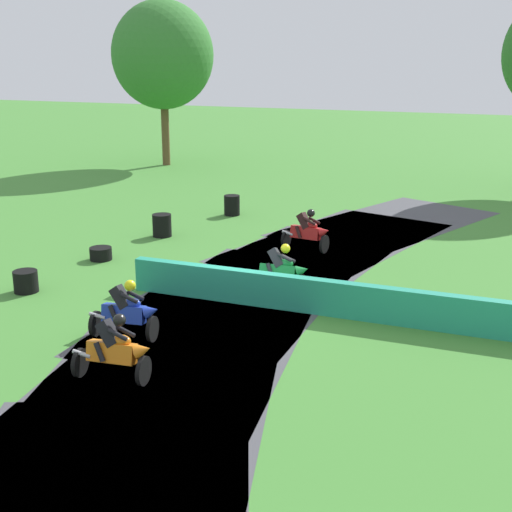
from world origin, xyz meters
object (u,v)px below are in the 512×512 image
Objects in this scene: tire_stack_mid_a at (162,225)px; motorcycle_fourth_orange at (115,349)px; motorcycle_trailing_blue at (127,311)px; motorcycle_chase_green at (281,270)px; tire_stack_near at (232,205)px; tire_stack_mid_b at (101,254)px; tire_stack_far at (26,281)px; motorcycle_lead_red at (308,231)px.

motorcycle_fourth_orange is at bearing -66.65° from tire_stack_mid_a.
motorcycle_trailing_blue is at bearing 114.47° from motorcycle_fourth_orange.
motorcycle_trailing_blue reaches higher than tire_stack_mid_a.
motorcycle_fourth_orange is at bearing -102.38° from motorcycle_chase_green.
motorcycle_chase_green is 9.50m from tire_stack_near.
tire_stack_near is at bearing 103.54° from motorcycle_fourth_orange.
motorcycle_trailing_blue reaches higher than tire_stack_mid_b.
motorcycle_chase_green reaches higher than tire_stack_far.
tire_stack_far is at bearing -93.82° from tire_stack_mid_b.
motorcycle_lead_red reaches higher than tire_stack_near.
motorcycle_trailing_blue is 2.52× the size of tire_stack_far.
motorcycle_trailing_blue is 2.14m from motorcycle_fourth_orange.
motorcycle_chase_green reaches higher than tire_stack_mid_b.
motorcycle_lead_red is 1.02× the size of motorcycle_fourth_orange.
motorcycle_chase_green is at bearing 20.64° from tire_stack_far.
motorcycle_trailing_blue is 4.67m from tire_stack_far.
motorcycle_trailing_blue is 1.00× the size of motorcycle_fourth_orange.
tire_stack_near and tire_stack_mid_a have the same top height.
tire_stack_near reaches higher than tire_stack_far.
motorcycle_lead_red is at bearing 48.23° from tire_stack_far.
motorcycle_fourth_orange is 11.37m from tire_stack_mid_a.
tire_stack_near is 1.21× the size of tire_stack_far.
tire_stack_mid_a reaches higher than tire_stack_mid_b.
tire_stack_mid_a is 3.32m from tire_stack_mid_b.
tire_stack_mid_a reaches higher than tire_stack_far.
motorcycle_lead_red reaches higher than tire_stack_far.
tire_stack_mid_b is (-5.80, -3.37, -0.46)m from motorcycle_lead_red.
motorcycle_trailing_blue is at bearing -66.91° from tire_stack_mid_a.
motorcycle_trailing_blue is 2.09× the size of tire_stack_near.
tire_stack_mid_b is (-4.06, 5.21, -0.46)m from motorcycle_trailing_blue.
motorcycle_fourth_orange is 2.41× the size of tire_stack_mid_b.
motorcycle_fourth_orange is at bearing -65.53° from motorcycle_trailing_blue.
motorcycle_chase_green reaches higher than tire_stack_near.
motorcycle_fourth_orange reaches higher than tire_stack_far.
tire_stack_near is 4.10m from tire_stack_mid_a.
motorcycle_fourth_orange reaches higher than tire_stack_mid_b.
tire_stack_mid_b is at bearing 127.93° from motorcycle_trailing_blue.
motorcycle_trailing_blue is 9.23m from tire_stack_mid_a.
motorcycle_lead_red is 1.02× the size of motorcycle_trailing_blue.
motorcycle_fourth_orange is at bearing -55.35° from tire_stack_mid_b.
tire_stack_near is 1.15× the size of tire_stack_mid_b.
tire_stack_near is 10.76m from tire_stack_far.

